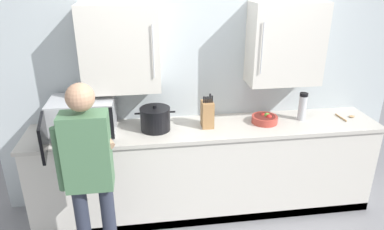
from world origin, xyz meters
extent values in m
cube|color=#B2BCC1|center=(0.00, 1.06, 1.31)|extent=(4.11, 0.10, 2.62)
cube|color=beige|center=(-0.77, 0.85, 1.70)|extent=(0.69, 0.32, 0.77)
cylinder|color=#B7BABF|center=(-0.48, 0.67, 1.70)|extent=(0.01, 0.01, 0.46)
cube|color=beige|center=(0.77, 0.85, 1.70)|extent=(0.69, 0.32, 0.77)
cylinder|color=#B7BABF|center=(0.48, 0.67, 1.70)|extent=(0.01, 0.01, 0.46)
cube|color=beige|center=(0.00, 0.72, 0.46)|extent=(3.37, 0.57, 0.92)
cube|color=#BCB7AD|center=(0.00, 0.72, 0.93)|extent=(3.41, 0.61, 0.03)
cube|color=black|center=(0.00, 0.45, 0.04)|extent=(3.37, 0.04, 0.09)
cube|color=#B7BABF|center=(-1.15, 0.76, 1.11)|extent=(0.58, 0.41, 0.32)
cube|color=beige|center=(-1.23, 0.75, 1.11)|extent=(0.38, 0.35, 0.26)
cube|color=black|center=(-0.94, 0.55, 1.11)|extent=(0.16, 0.01, 0.30)
cube|color=black|center=(-1.40, 0.35, 1.11)|extent=(0.09, 0.41, 0.30)
cylinder|color=#AD3D33|center=(0.58, 0.73, 0.99)|extent=(0.25, 0.25, 0.07)
cylinder|color=#561E19|center=(0.58, 0.73, 1.00)|extent=(0.21, 0.21, 0.04)
sphere|color=red|center=(0.62, 0.70, 1.02)|extent=(0.06, 0.06, 0.06)
sphere|color=#5B9333|center=(0.61, 0.74, 1.02)|extent=(0.06, 0.06, 0.06)
sphere|color=red|center=(0.61, 0.74, 1.02)|extent=(0.06, 0.06, 0.06)
sphere|color=red|center=(0.58, 0.76, 1.02)|extent=(0.05, 0.05, 0.05)
cylinder|color=tan|center=(1.39, 0.72, 0.96)|extent=(0.03, 0.19, 0.01)
ellipsoid|color=tan|center=(1.52, 0.73, 0.96)|extent=(0.07, 0.05, 0.02)
cylinder|color=black|center=(-0.49, 0.72, 1.05)|extent=(0.28, 0.28, 0.20)
cylinder|color=black|center=(-0.49, 0.72, 1.16)|extent=(0.28, 0.28, 0.02)
cylinder|color=black|center=(-0.49, 0.72, 1.18)|extent=(0.04, 0.04, 0.03)
cylinder|color=black|center=(-0.66, 0.72, 1.12)|extent=(0.05, 0.02, 0.02)
cylinder|color=black|center=(-0.33, 0.72, 1.12)|extent=(0.05, 0.02, 0.02)
cube|color=#A37547|center=(0.01, 0.72, 1.08)|extent=(0.11, 0.15, 0.25)
cylinder|color=black|center=(-0.03, 0.70, 1.24)|extent=(0.02, 0.02, 0.06)
cylinder|color=black|center=(-0.01, 0.70, 1.23)|extent=(0.02, 0.02, 0.06)
cylinder|color=black|center=(0.01, 0.70, 1.23)|extent=(0.02, 0.02, 0.06)
cylinder|color=black|center=(0.02, 0.70, 1.25)|extent=(0.02, 0.02, 0.09)
cylinder|color=black|center=(0.04, 0.70, 1.24)|extent=(0.02, 0.02, 0.07)
cylinder|color=#B7BABF|center=(0.98, 0.75, 1.08)|extent=(0.08, 0.08, 0.25)
cylinder|color=black|center=(0.98, 0.75, 1.22)|extent=(0.08, 0.08, 0.03)
cylinder|color=#282D3D|center=(-0.91, 0.00, 0.42)|extent=(0.11, 0.11, 0.84)
cube|color=#47704C|center=(-1.01, 0.00, 1.14)|extent=(0.34, 0.20, 0.59)
sphere|color=tan|center=(-1.01, 0.00, 1.56)|extent=(0.20, 0.20, 0.20)
cylinder|color=tan|center=(-0.97, 0.22, 1.27)|extent=(0.33, 0.49, 0.27)
cylinder|color=#47704C|center=(-1.21, 0.00, 1.09)|extent=(0.07, 0.07, 0.50)
camera|label=1|loc=(-0.58, -2.35, 2.37)|focal=33.11mm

